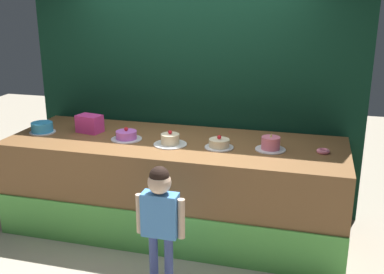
% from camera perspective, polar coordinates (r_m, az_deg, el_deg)
% --- Properties ---
extents(ground_plane, '(12.00, 12.00, 0.00)m').
position_cam_1_polar(ground_plane, '(4.39, -4.36, -14.44)').
color(ground_plane, '#ADA38E').
extents(stage_platform, '(3.32, 1.16, 0.94)m').
position_cam_1_polar(stage_platform, '(4.66, -2.16, -6.01)').
color(stage_platform, brown).
rests_on(stage_platform, ground_plane).
extents(curtain_backdrop, '(3.65, 0.08, 2.90)m').
position_cam_1_polar(curtain_backdrop, '(5.00, 0.04, 7.38)').
color(curtain_backdrop, black).
rests_on(curtain_backdrop, ground_plane).
extents(child_figure, '(0.41, 0.19, 1.05)m').
position_cam_1_polar(child_figure, '(3.65, -4.00, -9.18)').
color(child_figure, '#3F4C8C').
rests_on(child_figure, ground_plane).
extents(pink_box, '(0.28, 0.21, 0.18)m').
position_cam_1_polar(pink_box, '(4.87, -12.66, 1.64)').
color(pink_box, '#E13A95').
rests_on(pink_box, stage_platform).
extents(donut, '(0.12, 0.12, 0.04)m').
position_cam_1_polar(donut, '(4.30, 16.05, -1.71)').
color(donut, pink).
rests_on(donut, stage_platform).
extents(cake_far_left, '(0.27, 0.27, 0.11)m').
position_cam_1_polar(cake_far_left, '(5.00, -18.19, 1.11)').
color(cake_far_left, silver).
rests_on(cake_far_left, stage_platform).
extents(cake_left, '(0.31, 0.31, 0.13)m').
position_cam_1_polar(cake_left, '(4.57, -8.19, 0.18)').
color(cake_left, silver).
rests_on(cake_left, stage_platform).
extents(cake_center, '(0.32, 0.32, 0.15)m').
position_cam_1_polar(cake_center, '(4.36, -2.74, -0.39)').
color(cake_center, white).
rests_on(cake_center, stage_platform).
extents(cake_right, '(0.27, 0.27, 0.12)m').
position_cam_1_polar(cake_right, '(4.28, 3.41, -0.85)').
color(cake_right, silver).
rests_on(cake_right, stage_platform).
extents(cake_far_right, '(0.28, 0.28, 0.17)m').
position_cam_1_polar(cake_far_right, '(4.27, 9.78, -0.88)').
color(cake_far_right, silver).
rests_on(cake_far_right, stage_platform).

